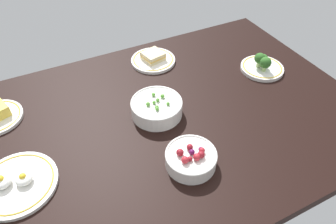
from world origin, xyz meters
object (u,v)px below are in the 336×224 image
at_px(plate_broccoli, 262,65).
at_px(plate_eggs, 16,183).
at_px(bowl_berries, 191,158).
at_px(plate_sandwich, 153,59).
at_px(bowl_peas, 157,107).

xyz_separation_m(plate_broccoli, plate_eggs, (-0.97, -0.13, -0.01)).
distance_m(plate_eggs, bowl_berries, 0.50).
xyz_separation_m(bowl_berries, plate_sandwich, (0.12, 0.54, -0.01)).
relative_size(plate_eggs, bowl_berries, 1.47).
xyz_separation_m(plate_eggs, plate_sandwich, (0.60, 0.39, 0.00)).
xyz_separation_m(bowl_peas, bowl_berries, (-0.00, -0.24, -0.00)).
distance_m(bowl_berries, plate_sandwich, 0.55).
relative_size(bowl_peas, bowl_berries, 1.16).
bearing_deg(plate_sandwich, bowl_peas, -112.29).
relative_size(plate_eggs, plate_sandwich, 1.21).
relative_size(plate_broccoli, bowl_berries, 1.13).
height_order(bowl_berries, plate_sandwich, bowl_berries).
bearing_deg(plate_broccoli, plate_sandwich, 145.65).
relative_size(bowl_peas, plate_sandwich, 0.96).
bearing_deg(plate_sandwich, bowl_berries, -102.94).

